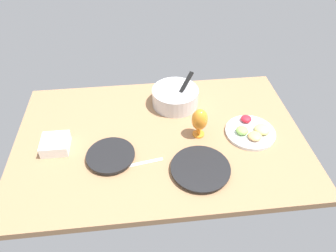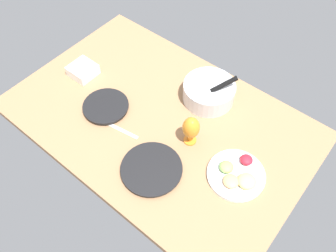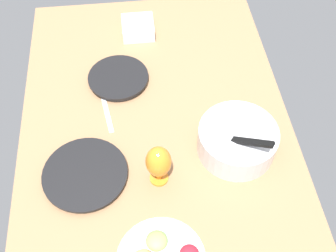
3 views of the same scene
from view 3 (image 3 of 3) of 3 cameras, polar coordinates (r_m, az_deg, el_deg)
The scene contains 7 objects.
ground_plane at distance 160.20cm, azimuth -1.53°, elevation -0.85°, with size 160.00×104.00×4.00cm, color #99704C.
dinner_plate_left at distance 174.70cm, azimuth -6.84°, elevation 6.52°, with size 25.13×25.13×2.86cm.
dinner_plate_right at distance 148.93cm, azimuth -11.32°, elevation -6.56°, with size 29.93×29.93×2.53cm.
mixing_bowl at distance 150.61cm, azimuth 9.51°, elevation -1.87°, with size 28.45×28.45×18.03cm.
hurricane_glass_orange at distance 137.59cm, azimuth -1.32°, elevation -5.06°, with size 8.72×8.72×17.78cm.
square_bowl_white at distance 194.68cm, azimuth -4.15°, elevation 13.43°, with size 14.28×14.28×6.13cm.
fork_by_left_plate at distance 164.21cm, azimuth -8.35°, elevation 1.58°, with size 18.00×1.80×0.60cm, color silver.
Camera 3 is at (93.69, -6.27, 127.80)cm, focal length 44.28 mm.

